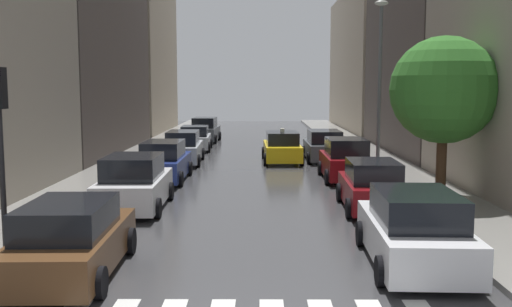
{
  "coord_description": "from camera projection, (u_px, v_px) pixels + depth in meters",
  "views": [
    {
      "loc": [
        0.23,
        -7.64,
        4.04
      ],
      "look_at": [
        0.04,
        21.49,
        0.66
      ],
      "focal_mm": 40.79,
      "sensor_mm": 36.0,
      "label": 1
    }
  ],
  "objects": [
    {
      "name": "parked_car_right_third",
      "position": [
        345.0,
        161.0,
        25.17
      ],
      "size": [
        2.07,
        4.15,
        1.81
      ],
      "rotation": [
        0.0,
        0.0,
        1.58
      ],
      "color": "maroon",
      "rests_on": "ground"
    },
    {
      "name": "parked_car_left_fourth",
      "position": [
        183.0,
        148.0,
        30.59
      ],
      "size": [
        2.08,
        4.68,
        1.72
      ],
      "rotation": [
        0.0,
        0.0,
        1.6
      ],
      "color": "#B2B7BF",
      "rests_on": "ground"
    },
    {
      "name": "parked_car_left_sixth",
      "position": [
        205.0,
        131.0,
        42.43
      ],
      "size": [
        2.14,
        4.31,
        1.79
      ],
      "rotation": [
        0.0,
        0.0,
        1.53
      ],
      "color": "#474C51",
      "rests_on": "ground"
    },
    {
      "name": "parked_car_left_fifth",
      "position": [
        195.0,
        139.0,
        36.9
      ],
      "size": [
        2.17,
        4.07,
        1.56
      ],
      "rotation": [
        0.0,
        0.0,
        1.61
      ],
      "color": "#B2B7BF",
      "rests_on": "ground"
    },
    {
      "name": "taxi_midroad",
      "position": [
        282.0,
        148.0,
        31.21
      ],
      "size": [
        2.17,
        4.66,
        1.81
      ],
      "rotation": [
        0.0,
        0.0,
        1.6
      ],
      "color": "yellow",
      "rests_on": "ground"
    },
    {
      "name": "parked_car_right_second",
      "position": [
        372.0,
        187.0,
        19.0
      ],
      "size": [
        2.07,
        4.15,
        1.64
      ],
      "rotation": [
        0.0,
        0.0,
        1.54
      ],
      "color": "maroon",
      "rests_on": "ground"
    },
    {
      "name": "building_right_far",
      "position": [
        376.0,
        62.0,
        53.98
      ],
      "size": [
        6.0,
        20.74,
        12.63
      ],
      "primitive_type": "cube",
      "color": "#B2A38C",
      "rests_on": "ground"
    },
    {
      "name": "sidewalk_left",
      "position": [
        138.0,
        159.0,
        31.93
      ],
      "size": [
        3.0,
        72.0,
        0.15
      ],
      "primitive_type": "cube",
      "color": "gray",
      "rests_on": "ground"
    },
    {
      "name": "parked_car_right_nearest",
      "position": [
        414.0,
        231.0,
        13.09
      ],
      "size": [
        2.28,
        4.67,
        1.72
      ],
      "rotation": [
        0.0,
        0.0,
        1.53
      ],
      "color": "silver",
      "rests_on": "ground"
    },
    {
      "name": "parked_car_left_second",
      "position": [
        134.0,
        184.0,
        19.14
      ],
      "size": [
        2.2,
        4.5,
        1.8
      ],
      "rotation": [
        0.0,
        0.0,
        1.59
      ],
      "color": "silver",
      "rests_on": "ground"
    },
    {
      "name": "building_left_far",
      "position": [
        131.0,
        40.0,
        50.45
      ],
      "size": [
        6.0,
        14.05,
        16.03
      ],
      "primitive_type": "cube",
      "color": "#B2A38C",
      "rests_on": "ground"
    },
    {
      "name": "sidewalk_right",
      "position": [
        374.0,
        159.0,
        31.84
      ],
      "size": [
        3.0,
        72.0,
        0.15
      ],
      "primitive_type": "cube",
      "color": "gray",
      "rests_on": "ground"
    },
    {
      "name": "parked_car_left_nearest",
      "position": [
        71.0,
        240.0,
        12.41
      ],
      "size": [
        2.2,
        4.61,
        1.63
      ],
      "rotation": [
        0.0,
        0.0,
        1.6
      ],
      "color": "brown",
      "rests_on": "ground"
    },
    {
      "name": "ground_plane",
      "position": [
        256.0,
        161.0,
        31.9
      ],
      "size": [
        28.0,
        72.0,
        0.04
      ],
      "primitive_type": "cube",
      "color": "#3C3C3F"
    },
    {
      "name": "lamp_post_right",
      "position": [
        380.0,
        76.0,
        25.75
      ],
      "size": [
        0.6,
        0.28,
        7.63
      ],
      "color": "#595B60",
      "rests_on": "sidewalk_right"
    },
    {
      "name": "street_tree_right",
      "position": [
        444.0,
        90.0,
        20.14
      ],
      "size": [
        3.73,
        3.73,
        5.63
      ],
      "color": "#513823",
      "rests_on": "sidewalk_right"
    },
    {
      "name": "parked_car_right_fourth",
      "position": [
        324.0,
        146.0,
        31.75
      ],
      "size": [
        2.15,
        4.67,
        1.67
      ],
      "rotation": [
        0.0,
        0.0,
        1.58
      ],
      "color": "#474C51",
      "rests_on": "ground"
    },
    {
      "name": "parked_car_left_third",
      "position": [
        164.0,
        162.0,
        24.84
      ],
      "size": [
        2.0,
        4.61,
        1.73
      ],
      "rotation": [
        0.0,
        0.0,
        1.57
      ],
      "color": "navy",
      "rests_on": "ground"
    }
  ]
}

